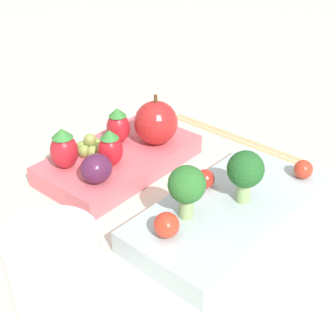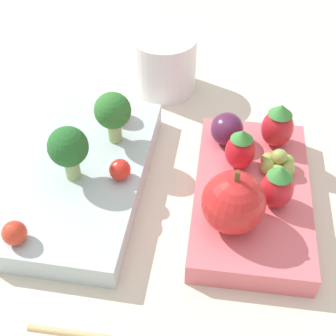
{
  "view_description": "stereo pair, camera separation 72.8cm",
  "coord_description": "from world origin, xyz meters",
  "px_view_note": "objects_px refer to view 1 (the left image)",
  "views": [
    {
      "loc": [
        0.33,
        0.29,
        0.31
      ],
      "look_at": [
        0.0,
        0.0,
        0.04
      ],
      "focal_mm": 50.0,
      "sensor_mm": 36.0,
      "label": 1
    },
    {
      "loc": [
        -0.31,
        -0.05,
        0.35
      ],
      "look_at": [
        0.0,
        0.0,
        0.04
      ],
      "focal_mm": 50.0,
      "sensor_mm": 36.0,
      "label": 2
    }
  ],
  "objects_px": {
    "broccoli_floret_0": "(245,171)",
    "apple": "(156,123)",
    "bento_box_savoury": "(227,213)",
    "strawberry_2": "(118,125)",
    "cherry_tomato_1": "(303,169)",
    "grape_cluster": "(91,147)",
    "broccoli_floret_1": "(187,186)",
    "bento_box_fruit": "(118,161)",
    "cherry_tomato_2": "(205,179)",
    "strawberry_0": "(110,148)",
    "plum": "(96,169)",
    "chopsticks_pair": "(235,137)",
    "drinking_cup": "(55,267)",
    "strawberry_1": "(64,149)"
  },
  "relations": [
    {
      "from": "broccoli_floret_0",
      "to": "apple",
      "type": "bearing_deg",
      "value": -102.5
    },
    {
      "from": "bento_box_savoury",
      "to": "strawberry_2",
      "type": "height_order",
      "value": "strawberry_2"
    },
    {
      "from": "cherry_tomato_1",
      "to": "grape_cluster",
      "type": "height_order",
      "value": "grape_cluster"
    },
    {
      "from": "bento_box_savoury",
      "to": "broccoli_floret_1",
      "type": "distance_m",
      "value": 0.07
    },
    {
      "from": "bento_box_fruit",
      "to": "broccoli_floret_0",
      "type": "distance_m",
      "value": 0.18
    },
    {
      "from": "cherry_tomato_2",
      "to": "grape_cluster",
      "type": "distance_m",
      "value": 0.15
    },
    {
      "from": "apple",
      "to": "grape_cluster",
      "type": "bearing_deg",
      "value": -29.37
    },
    {
      "from": "apple",
      "to": "strawberry_0",
      "type": "xyz_separation_m",
      "value": [
        0.07,
        -0.0,
        -0.01
      ]
    },
    {
      "from": "strawberry_0",
      "to": "grape_cluster",
      "type": "xyz_separation_m",
      "value": [
        -0.0,
        -0.04,
        -0.01
      ]
    },
    {
      "from": "plum",
      "to": "chopsticks_pair",
      "type": "xyz_separation_m",
      "value": [
        -0.22,
        0.03,
        -0.04
      ]
    },
    {
      "from": "broccoli_floret_1",
      "to": "chopsticks_pair",
      "type": "xyz_separation_m",
      "value": [
        -0.21,
        -0.08,
        -0.06
      ]
    },
    {
      "from": "cherry_tomato_2",
      "to": "plum",
      "type": "height_order",
      "value": "plum"
    },
    {
      "from": "strawberry_2",
      "to": "plum",
      "type": "xyz_separation_m",
      "value": [
        0.08,
        0.05,
        -0.01
      ]
    },
    {
      "from": "broccoli_floret_1",
      "to": "apple",
      "type": "relative_size",
      "value": 0.88
    },
    {
      "from": "cherry_tomato_2",
      "to": "plum",
      "type": "distance_m",
      "value": 0.12
    },
    {
      "from": "apple",
      "to": "drinking_cup",
      "type": "distance_m",
      "value": 0.25
    },
    {
      "from": "bento_box_savoury",
      "to": "grape_cluster",
      "type": "bearing_deg",
      "value": -82.28
    },
    {
      "from": "strawberry_1",
      "to": "plum",
      "type": "relative_size",
      "value": 1.36
    },
    {
      "from": "broccoli_floret_1",
      "to": "bento_box_savoury",
      "type": "bearing_deg",
      "value": 156.71
    },
    {
      "from": "cherry_tomato_2",
      "to": "plum",
      "type": "bearing_deg",
      "value": -54.44
    },
    {
      "from": "bento_box_savoury",
      "to": "apple",
      "type": "bearing_deg",
      "value": -108.21
    },
    {
      "from": "strawberry_0",
      "to": "grape_cluster",
      "type": "distance_m",
      "value": 0.04
    },
    {
      "from": "cherry_tomato_2",
      "to": "grape_cluster",
      "type": "height_order",
      "value": "grape_cluster"
    },
    {
      "from": "broccoli_floret_1",
      "to": "strawberry_2",
      "type": "xyz_separation_m",
      "value": [
        -0.06,
        -0.16,
        -0.01
      ]
    },
    {
      "from": "cherry_tomato_1",
      "to": "drinking_cup",
      "type": "xyz_separation_m",
      "value": [
        0.28,
        -0.08,
        -0.0
      ]
    },
    {
      "from": "cherry_tomato_2",
      "to": "apple",
      "type": "height_order",
      "value": "apple"
    },
    {
      "from": "grape_cluster",
      "to": "cherry_tomato_1",
      "type": "bearing_deg",
      "value": 118.7
    },
    {
      "from": "plum",
      "to": "broccoli_floret_1",
      "type": "bearing_deg",
      "value": 97.9
    },
    {
      "from": "chopsticks_pair",
      "to": "grape_cluster",
      "type": "bearing_deg",
      "value": -24.89
    },
    {
      "from": "broccoli_floret_1",
      "to": "chopsticks_pair",
      "type": "bearing_deg",
      "value": -158.77
    },
    {
      "from": "plum",
      "to": "broccoli_floret_0",
      "type": "bearing_deg",
      "value": 117.79
    },
    {
      "from": "apple",
      "to": "cherry_tomato_1",
      "type": "bearing_deg",
      "value": 104.84
    },
    {
      "from": "broccoli_floret_0",
      "to": "chopsticks_pair",
      "type": "distance_m",
      "value": 0.19
    },
    {
      "from": "cherry_tomato_1",
      "to": "grape_cluster",
      "type": "relative_size",
      "value": 0.6
    },
    {
      "from": "strawberry_1",
      "to": "chopsticks_pair",
      "type": "height_order",
      "value": "strawberry_1"
    },
    {
      "from": "bento_box_fruit",
      "to": "plum",
      "type": "relative_size",
      "value": 5.42
    },
    {
      "from": "cherry_tomato_1",
      "to": "cherry_tomato_2",
      "type": "relative_size",
      "value": 1.02
    },
    {
      "from": "bento_box_savoury",
      "to": "plum",
      "type": "bearing_deg",
      "value": -65.5
    },
    {
      "from": "apple",
      "to": "strawberry_2",
      "type": "height_order",
      "value": "apple"
    },
    {
      "from": "apple",
      "to": "strawberry_2",
      "type": "relative_size",
      "value": 1.4
    },
    {
      "from": "drinking_cup",
      "to": "broccoli_floret_1",
      "type": "bearing_deg",
      "value": 167.41
    },
    {
      "from": "plum",
      "to": "grape_cluster",
      "type": "height_order",
      "value": "plum"
    },
    {
      "from": "broccoli_floret_0",
      "to": "strawberry_2",
      "type": "xyz_separation_m",
      "value": [
        -0.0,
        -0.19,
        -0.02
      ]
    },
    {
      "from": "broccoli_floret_1",
      "to": "drinking_cup",
      "type": "distance_m",
      "value": 0.14
    },
    {
      "from": "strawberry_1",
      "to": "broccoli_floret_0",
      "type": "bearing_deg",
      "value": 112.24
    },
    {
      "from": "bento_box_fruit",
      "to": "apple",
      "type": "bearing_deg",
      "value": 159.75
    },
    {
      "from": "strawberry_2",
      "to": "drinking_cup",
      "type": "distance_m",
      "value": 0.24
    },
    {
      "from": "strawberry_0",
      "to": "strawberry_1",
      "type": "relative_size",
      "value": 0.9
    },
    {
      "from": "cherry_tomato_1",
      "to": "apple",
      "type": "relative_size",
      "value": 0.33
    },
    {
      "from": "plum",
      "to": "cherry_tomato_2",
      "type": "bearing_deg",
      "value": 125.56
    }
  ]
}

